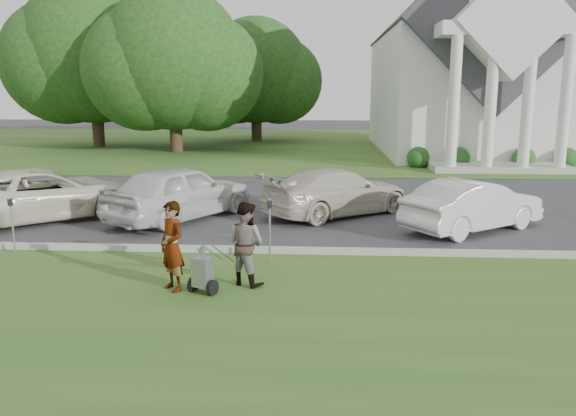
# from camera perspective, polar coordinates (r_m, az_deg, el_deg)

# --- Properties ---
(ground) EXTENTS (120.00, 120.00, 0.00)m
(ground) POSITION_cam_1_polar(r_m,az_deg,el_deg) (12.30, -0.33, -5.39)
(ground) COLOR #333335
(ground) RESTS_ON ground
(grass_strip) EXTENTS (80.00, 7.00, 0.01)m
(grass_strip) POSITION_cam_1_polar(r_m,az_deg,el_deg) (9.48, -1.50, -10.72)
(grass_strip) COLOR #315A1F
(grass_strip) RESTS_ON ground
(church_lawn) EXTENTS (80.00, 30.00, 0.01)m
(church_lawn) POSITION_cam_1_polar(r_m,az_deg,el_deg) (38.90, 2.20, 6.45)
(church_lawn) COLOR #315A1F
(church_lawn) RESTS_ON ground
(curb) EXTENTS (80.00, 0.18, 0.15)m
(curb) POSITION_cam_1_polar(r_m,az_deg,el_deg) (12.80, -0.17, -4.34)
(curb) COLOR #9E9E93
(curb) RESTS_ON ground
(church) EXTENTS (9.19, 19.00, 24.10)m
(church) POSITION_cam_1_polar(r_m,az_deg,el_deg) (35.88, 17.20, 14.99)
(church) COLOR white
(church) RESTS_ON ground
(tree_left) EXTENTS (10.63, 8.40, 9.71)m
(tree_left) POSITION_cam_1_polar(r_m,az_deg,el_deg) (34.86, -11.60, 14.00)
(tree_left) COLOR #332316
(tree_left) RESTS_ON ground
(tree_far) EXTENTS (11.64, 9.20, 10.73)m
(tree_far) POSITION_cam_1_polar(r_m,az_deg,el_deg) (39.62, -19.18, 14.16)
(tree_far) COLOR #332316
(tree_far) RESTS_ON ground
(tree_back) EXTENTS (9.61, 7.60, 8.89)m
(tree_back) POSITION_cam_1_polar(r_m,az_deg,el_deg) (42.00, -3.29, 13.28)
(tree_back) COLOR #332316
(tree_back) RESTS_ON ground
(striping_cart) EXTENTS (0.78, 1.07, 0.92)m
(striping_cart) POSITION_cam_1_polar(r_m,az_deg,el_deg) (10.37, -8.64, -6.53)
(striping_cart) COLOR black
(striping_cart) RESTS_ON ground
(person_left) EXTENTS (0.72, 0.71, 1.67)m
(person_left) POSITION_cam_1_polar(r_m,az_deg,el_deg) (10.51, -11.69, -3.90)
(person_left) COLOR #999999
(person_left) RESTS_ON ground
(person_right) EXTENTS (0.98, 0.92, 1.60)m
(person_right) POSITION_cam_1_polar(r_m,az_deg,el_deg) (10.64, -4.33, -3.67)
(person_right) COLOR #999999
(person_right) RESTS_ON ground
(parking_meter_near) EXTENTS (0.10, 0.09, 1.40)m
(parking_meter_near) POSITION_cam_1_polar(r_m,az_deg,el_deg) (11.95, -1.87, -1.52)
(parking_meter_near) COLOR #919499
(parking_meter_near) RESTS_ON ground
(parking_meter_far) EXTENTS (0.09, 0.08, 1.30)m
(parking_meter_far) POSITION_cam_1_polar(r_m,az_deg,el_deg) (14.06, -26.25, -0.99)
(parking_meter_far) COLOR #919499
(parking_meter_far) RESTS_ON ground
(car_a) EXTENTS (5.60, 5.30, 1.47)m
(car_a) POSITION_cam_1_polar(r_m,az_deg,el_deg) (17.52, -23.58, 1.28)
(car_a) COLOR beige
(car_a) RESTS_ON ground
(car_b) EXTENTS (4.05, 4.97, 1.59)m
(car_b) POSITION_cam_1_polar(r_m,az_deg,el_deg) (16.38, -10.91, 1.61)
(car_b) COLOR silver
(car_b) RESTS_ON ground
(car_c) EXTENTS (4.95, 4.43, 1.38)m
(car_c) POSITION_cam_1_polar(r_m,az_deg,el_deg) (16.78, 5.04, 1.65)
(car_c) COLOR beige
(car_c) RESTS_ON ground
(car_d) EXTENTS (4.18, 3.56, 1.36)m
(car_d) POSITION_cam_1_polar(r_m,az_deg,el_deg) (15.60, 18.28, 0.28)
(car_d) COLOR silver
(car_d) RESTS_ON ground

